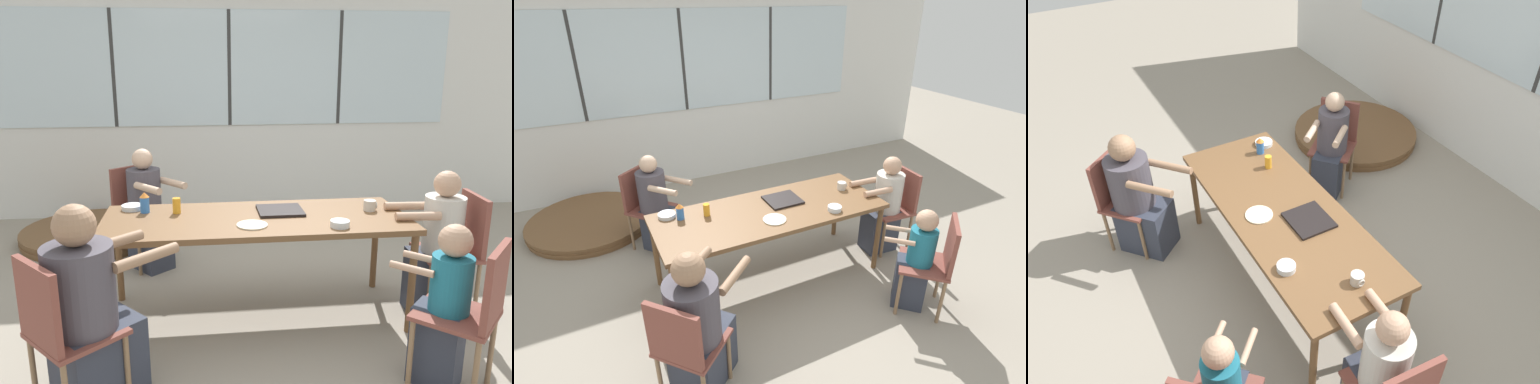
% 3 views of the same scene
% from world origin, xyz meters
% --- Properties ---
extents(ground_plane, '(16.00, 16.00, 0.00)m').
position_xyz_m(ground_plane, '(0.00, 0.00, 0.00)').
color(ground_plane, gray).
extents(wall_back_with_windows, '(8.40, 0.08, 2.80)m').
position_xyz_m(wall_back_with_windows, '(0.00, 2.63, 1.43)').
color(wall_back_with_windows, silver).
rests_on(wall_back_with_windows, ground_plane).
extents(dining_table, '(2.12, 0.81, 0.75)m').
position_xyz_m(dining_table, '(0.00, 0.00, 0.69)').
color(dining_table, brown).
rests_on(dining_table, ground_plane).
extents(chair_for_woman_green_shirt, '(0.56, 0.56, 0.89)m').
position_xyz_m(chair_for_woman_green_shirt, '(-0.95, 1.12, 0.53)').
color(chair_for_woman_green_shirt, brown).
rests_on(chair_for_woman_green_shirt, ground_plane).
extents(chair_for_man_blue_shirt, '(0.56, 0.56, 0.89)m').
position_xyz_m(chair_for_man_blue_shirt, '(-1.10, -0.98, 0.53)').
color(chair_for_man_blue_shirt, brown).
rests_on(chair_for_man_blue_shirt, ground_plane).
extents(chair_for_man_teal_shirt, '(0.43, 0.43, 0.89)m').
position_xyz_m(chair_for_man_teal_shirt, '(1.47, -0.10, 0.53)').
color(chair_for_man_teal_shirt, brown).
rests_on(chair_for_man_teal_shirt, ground_plane).
extents(chair_for_toddler, '(0.57, 0.57, 0.89)m').
position_xyz_m(chair_for_toddler, '(1.05, -1.03, 0.53)').
color(chair_for_toddler, brown).
rests_on(chair_for_toddler, ground_plane).
extents(person_woman_green_shirt, '(0.56, 0.59, 1.07)m').
position_xyz_m(person_woman_green_shirt, '(-0.84, 0.99, 0.48)').
color(person_woman_green_shirt, '#333847').
rests_on(person_woman_green_shirt, ground_plane).
extents(person_man_blue_shirt, '(0.71, 0.68, 1.13)m').
position_xyz_m(person_man_blue_shirt, '(-0.97, -0.86, 0.50)').
color(person_man_blue_shirt, '#333847').
rests_on(person_man_blue_shirt, ground_plane).
extents(person_man_teal_shirt, '(0.54, 0.33, 1.06)m').
position_xyz_m(person_man_teal_shirt, '(1.30, -0.09, 0.48)').
color(person_man_teal_shirt, '#333847').
rests_on(person_man_teal_shirt, ground_plane).
extents(person_toddler, '(0.44, 0.43, 0.96)m').
position_xyz_m(person_toddler, '(0.94, -0.92, 0.45)').
color(person_toddler, '#333847').
rests_on(person_toddler, ground_plane).
extents(food_tray_dark, '(0.32, 0.30, 0.02)m').
position_xyz_m(food_tray_dark, '(0.19, 0.10, 0.76)').
color(food_tray_dark, black).
rests_on(food_tray_dark, dining_table).
extents(coffee_mug, '(0.09, 0.09, 0.08)m').
position_xyz_m(coffee_mug, '(0.84, 0.06, 0.79)').
color(coffee_mug, beige).
rests_on(coffee_mug, dining_table).
extents(sippy_cup, '(0.07, 0.07, 0.15)m').
position_xyz_m(sippy_cup, '(-0.78, 0.20, 0.82)').
color(sippy_cup, blue).
rests_on(sippy_cup, dining_table).
extents(juice_glass, '(0.06, 0.06, 0.11)m').
position_xyz_m(juice_glass, '(-0.55, 0.16, 0.80)').
color(juice_glass, gold).
rests_on(juice_glass, dining_table).
extents(bowl_white_shallow, '(0.13, 0.13, 0.04)m').
position_xyz_m(bowl_white_shallow, '(0.52, -0.28, 0.77)').
color(bowl_white_shallow, silver).
rests_on(bowl_white_shallow, dining_table).
extents(bowl_cereal, '(0.15, 0.15, 0.03)m').
position_xyz_m(bowl_cereal, '(-0.88, 0.29, 0.77)').
color(bowl_cereal, silver).
rests_on(bowl_cereal, dining_table).
extents(plate_tortillas, '(0.21, 0.21, 0.01)m').
position_xyz_m(plate_tortillas, '(-0.05, -0.18, 0.75)').
color(plate_tortillas, beige).
rests_on(plate_tortillas, dining_table).
extents(folded_table_stack, '(1.41, 1.41, 0.12)m').
position_xyz_m(folded_table_stack, '(-1.51, 1.81, 0.06)').
color(folded_table_stack, brown).
rests_on(folded_table_stack, ground_plane).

